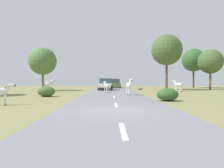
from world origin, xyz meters
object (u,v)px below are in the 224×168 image
Objects in this scene: tree_1 at (194,60)px; tree_6 at (43,61)px; zebra_4 at (106,86)px; bush_3 at (46,91)px; bush_2 at (167,95)px; zebra_0 at (129,85)px; car_1 at (115,84)px; zebra_2 at (1,92)px; rock_0 at (140,89)px; rock_1 at (170,91)px; car_0 at (106,85)px; tree_3 at (210,62)px; zebra_3 at (178,85)px; zebra_1 at (49,85)px; tree_4 at (167,50)px.

tree_6 is at bearing -159.25° from tree_1.
bush_3 is (-5.46, -5.16, -0.40)m from zebra_4.
zebra_0 is at bearing 113.56° from bush_2.
car_1 reaches higher than bush_2.
zebra_2 is (-8.46, -7.65, -0.21)m from zebra_0.
rock_0 is (5.14, 7.59, -0.66)m from zebra_4.
tree_6 is 18.30m from rock_1.
car_0 is 17.42m from tree_3.
tree_3 is (7.28, 5.96, 3.62)m from zebra_3.
tree_1 reaches higher than rock_1.
zebra_0 reaches higher than rock_1.
car_0 is (-0.23, 6.41, -0.03)m from zebra_4.
zebra_1 is 1.05× the size of bush_3.
zebra_1 is 0.25× the size of tree_3.
bush_2 is at bearing -124.24° from tree_3.
bush_3 is at bearing -129.75° from rock_0.
tree_4 is (6.94, 11.44, 5.16)m from zebra_0.
tree_1 is at bearing 58.16° from zebra_1.
tree_6 is (-9.11, -0.73, 3.42)m from car_0.
rock_1 is (5.50, 4.71, -0.84)m from zebra_0.
tree_4 is at bearing -2.05° from rock_0.
bush_3 is at bearing -156.11° from rock_1.
zebra_0 is 11.96m from rock_0.
tree_1 reaches higher than car_1.
zebra_1 is 25.13m from tree_3.
zebra_4 is at bearing 18.74° from zebra_1.
zebra_3 is at bearing 113.99° from zebra_2.
rock_1 is at bearing -164.97° from zebra_3.
rock_1 is at bearing -68.89° from rock_0.
tree_6 is 7.97× the size of rock_0.
zebra_0 is 1.24× the size of zebra_4.
tree_3 is at bearing 112.98° from zebra_2.
tree_4 is (16.27, 6.46, 5.20)m from zebra_1.
zebra_3 is 12.77m from bush_2.
rock_0 is at bearing -63.86° from car_1.
tree_6 is 4.06× the size of bush_2.
bush_2 is at bearing -14.57° from zebra_1.
tree_1 is at bearing 34.35° from rock_0.
zebra_2 is 0.22× the size of tree_6.
bush_2 is (-4.68, -16.64, -5.72)m from tree_4.
zebra_3 reaches higher than rock_0.
tree_4 is (7.78, -7.71, 5.33)m from car_1.
zebra_3 is 9.74m from zebra_4.
tree_3 is at bearing -91.87° from tree_1.
tree_4 is at bearing 40.60° from bush_3.
car_1 is (1.70, 8.73, 0.00)m from car_0.
car_1 is at bearing 97.26° from bush_2.
zebra_1 is 28.40m from tree_1.
tree_3 reaches higher than car_0.
tree_4 is (15.40, 19.09, 5.37)m from zebra_2.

